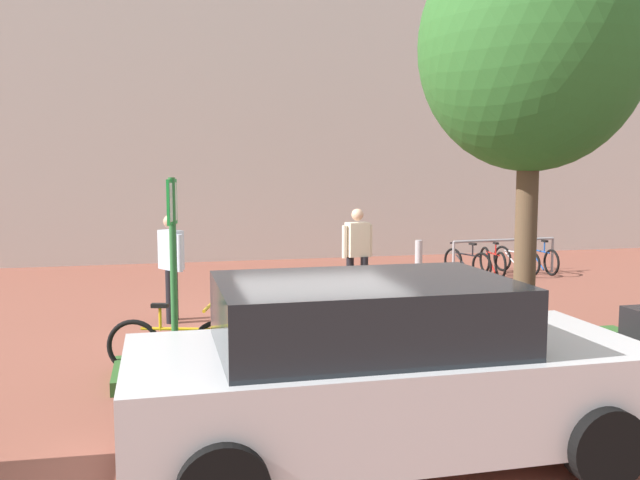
{
  "coord_description": "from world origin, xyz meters",
  "views": [
    {
      "loc": [
        -2.46,
        -10.3,
        2.46
      ],
      "look_at": [
        0.4,
        1.64,
        1.14
      ],
      "focal_mm": 38.16,
      "sensor_mm": 36.0,
      "label": 1
    }
  ],
  "objects_px": {
    "tree_sidewalk": "(532,48)",
    "bike_at_sign": "(176,345)",
    "bollard_steel": "(419,261)",
    "bike_rack_cluster": "(504,260)",
    "car_white_hatch": "(381,371)",
    "person_casual_tan": "(171,261)",
    "person_shirt_white": "(357,249)",
    "parking_sign_post": "(173,248)"
  },
  "relations": [
    {
      "from": "tree_sidewalk",
      "to": "bike_at_sign",
      "type": "xyz_separation_m",
      "value": [
        -4.45,
        0.22,
        -3.61
      ]
    },
    {
      "from": "tree_sidewalk",
      "to": "bollard_steel",
      "type": "height_order",
      "value": "tree_sidewalk"
    },
    {
      "from": "bike_rack_cluster",
      "to": "bollard_steel",
      "type": "xyz_separation_m",
      "value": [
        -2.27,
        -0.43,
        0.1
      ]
    },
    {
      "from": "bike_at_sign",
      "to": "car_white_hatch",
      "type": "xyz_separation_m",
      "value": [
        1.62,
        -2.8,
        0.41
      ]
    },
    {
      "from": "bike_rack_cluster",
      "to": "person_casual_tan",
      "type": "distance_m",
      "value": 8.17
    },
    {
      "from": "bike_rack_cluster",
      "to": "person_shirt_white",
      "type": "height_order",
      "value": "person_shirt_white"
    },
    {
      "from": "bike_at_sign",
      "to": "person_shirt_white",
      "type": "bearing_deg",
      "value": 47.52
    },
    {
      "from": "tree_sidewalk",
      "to": "bike_at_sign",
      "type": "height_order",
      "value": "tree_sidewalk"
    },
    {
      "from": "bike_rack_cluster",
      "to": "person_casual_tan",
      "type": "bearing_deg",
      "value": -157.64
    },
    {
      "from": "person_shirt_white",
      "to": "bike_at_sign",
      "type": "bearing_deg",
      "value": -132.48
    },
    {
      "from": "bike_at_sign",
      "to": "bollard_steel",
      "type": "distance_m",
      "value": 7.64
    },
    {
      "from": "bollard_steel",
      "to": "person_shirt_white",
      "type": "height_order",
      "value": "person_shirt_white"
    },
    {
      "from": "bike_rack_cluster",
      "to": "bollard_steel",
      "type": "height_order",
      "value": "bollard_steel"
    },
    {
      "from": "bike_at_sign",
      "to": "person_shirt_white",
      "type": "height_order",
      "value": "person_shirt_white"
    },
    {
      "from": "person_casual_tan",
      "to": "tree_sidewalk",
      "type": "bearing_deg",
      "value": -34.73
    },
    {
      "from": "parking_sign_post",
      "to": "bollard_steel",
      "type": "xyz_separation_m",
      "value": [
        5.29,
        5.68,
        -1.09
      ]
    },
    {
      "from": "bike_rack_cluster",
      "to": "person_shirt_white",
      "type": "distance_m",
      "value": 4.85
    },
    {
      "from": "bike_at_sign",
      "to": "person_casual_tan",
      "type": "height_order",
      "value": "person_casual_tan"
    },
    {
      "from": "car_white_hatch",
      "to": "bike_rack_cluster",
      "type": "bearing_deg",
      "value": 55.91
    },
    {
      "from": "person_casual_tan",
      "to": "person_shirt_white",
      "type": "bearing_deg",
      "value": 13.24
    },
    {
      "from": "bike_rack_cluster",
      "to": "car_white_hatch",
      "type": "bearing_deg",
      "value": -124.09
    },
    {
      "from": "car_white_hatch",
      "to": "bollard_steel",
      "type": "bearing_deg",
      "value": 66.29
    },
    {
      "from": "bike_at_sign",
      "to": "person_casual_tan",
      "type": "distance_m",
      "value": 2.93
    },
    {
      "from": "parking_sign_post",
      "to": "bike_rack_cluster",
      "type": "bearing_deg",
      "value": 38.93
    },
    {
      "from": "bike_at_sign",
      "to": "person_casual_tan",
      "type": "xyz_separation_m",
      "value": [
        0.01,
        2.86,
        0.63
      ]
    },
    {
      "from": "bike_at_sign",
      "to": "car_white_hatch",
      "type": "distance_m",
      "value": 3.26
    },
    {
      "from": "tree_sidewalk",
      "to": "person_shirt_white",
      "type": "distance_m",
      "value": 4.99
    },
    {
      "from": "tree_sidewalk",
      "to": "car_white_hatch",
      "type": "relative_size",
      "value": 1.29
    },
    {
      "from": "person_casual_tan",
      "to": "person_shirt_white",
      "type": "xyz_separation_m",
      "value": [
        3.32,
        0.78,
        0.0
      ]
    },
    {
      "from": "bike_rack_cluster",
      "to": "person_shirt_white",
      "type": "bearing_deg",
      "value": -151.2
    },
    {
      "from": "parking_sign_post",
      "to": "car_white_hatch",
      "type": "xyz_separation_m",
      "value": [
        1.63,
        -2.65,
        -0.78
      ]
    },
    {
      "from": "parking_sign_post",
      "to": "bike_rack_cluster",
      "type": "relative_size",
      "value": 0.88
    },
    {
      "from": "tree_sidewalk",
      "to": "person_casual_tan",
      "type": "xyz_separation_m",
      "value": [
        -4.43,
        3.07,
        -2.97
      ]
    },
    {
      "from": "bike_at_sign",
      "to": "car_white_hatch",
      "type": "height_order",
      "value": "car_white_hatch"
    },
    {
      "from": "tree_sidewalk",
      "to": "parking_sign_post",
      "type": "xyz_separation_m",
      "value": [
        -4.46,
        0.06,
        -2.42
      ]
    },
    {
      "from": "tree_sidewalk",
      "to": "bike_rack_cluster",
      "type": "xyz_separation_m",
      "value": [
        3.1,
        6.17,
        -3.61
      ]
    },
    {
      "from": "car_white_hatch",
      "to": "bike_at_sign",
      "type": "bearing_deg",
      "value": 119.99
    },
    {
      "from": "bike_at_sign",
      "to": "bollard_steel",
      "type": "relative_size",
      "value": 1.81
    },
    {
      "from": "tree_sidewalk",
      "to": "bike_at_sign",
      "type": "distance_m",
      "value": 5.73
    },
    {
      "from": "tree_sidewalk",
      "to": "person_shirt_white",
      "type": "height_order",
      "value": "tree_sidewalk"
    },
    {
      "from": "tree_sidewalk",
      "to": "bollard_steel",
      "type": "distance_m",
      "value": 6.78
    },
    {
      "from": "bike_rack_cluster",
      "to": "car_white_hatch",
      "type": "xyz_separation_m",
      "value": [
        -5.93,
        -8.76,
        0.41
      ]
    }
  ]
}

